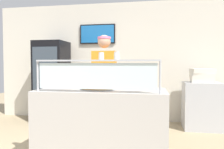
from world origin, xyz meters
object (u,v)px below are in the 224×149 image
Objects in this scene: pizza_server at (96,86)px; pepper_flake_shaker at (117,56)px; pizza_box_stack at (202,75)px; drink_fridge at (52,82)px; parmesan_shaker at (101,56)px; worker_figure at (104,82)px; pizza_tray at (99,88)px.

pizza_server is 0.61m from pepper_flake_shaker.
pizza_box_stack is (1.39, 2.05, -0.31)m from pepper_flake_shaker.
drink_fridge reaches higher than pizza_box_stack.
parmesan_shaker is 1.03m from worker_figure.
parmesan_shaker is 2.60m from pizza_box_stack.
pepper_flake_shaker is 2.50m from pizza_box_stack.
pizza_server reaches higher than pizza_tray.
parmesan_shaker is 0.05× the size of drink_fridge.
pizza_tray is 2.31m from drink_fridge.
pepper_flake_shaker is (0.33, -0.32, 0.39)m from pizza_server.
pizza_server is at bearing 115.01° from parmesan_shaker.
drink_fridge reaches higher than pizza_server.
pepper_flake_shaker reaches higher than pizza_server.
pizza_server is 3.20× the size of parmesan_shaker.
parmesan_shaker is 0.20× the size of pizza_box_stack.
pizza_tray is 0.61m from worker_figure.
pepper_flake_shaker is 0.05× the size of worker_figure.
worker_figure is at bearing 99.80° from parmesan_shaker.
pizza_tray is 0.05m from pizza_server.
pepper_flake_shaker reaches higher than pizza_tray.
pepper_flake_shaker is (0.18, 0.00, 0.00)m from parmesan_shaker.
pepper_flake_shaker is 0.21× the size of pizza_box_stack.
pizza_tray is 0.62m from pepper_flake_shaker.
drink_fridge is at bearing 130.68° from pepper_flake_shaker.
pizza_box_stack reaches higher than pizza_server.
pizza_box_stack is (1.69, 1.71, 0.10)m from pizza_tray.
worker_figure is (-0.16, 0.95, -0.37)m from parmesan_shaker.
worker_figure reaches higher than pizza_server.
parmesan_shaker reaches higher than pizza_box_stack.
parmesan_shaker is at bearing -52.34° from drink_fridge.
pizza_tray is 0.29× the size of worker_figure.
worker_figure is 0.98× the size of drink_fridge.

